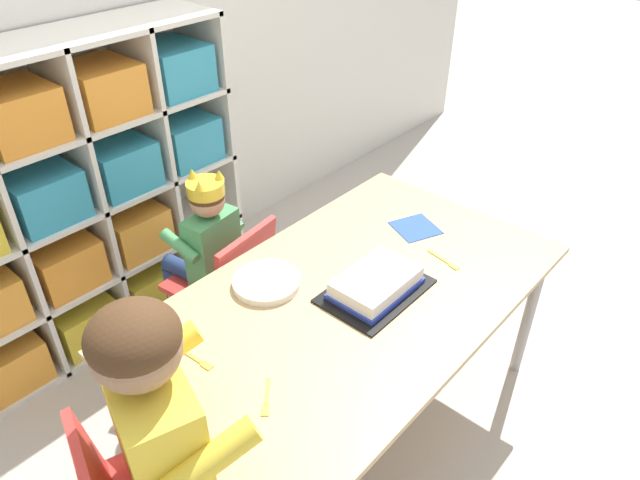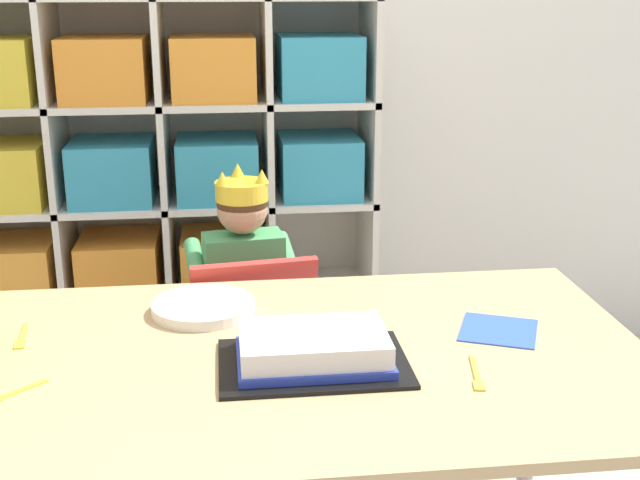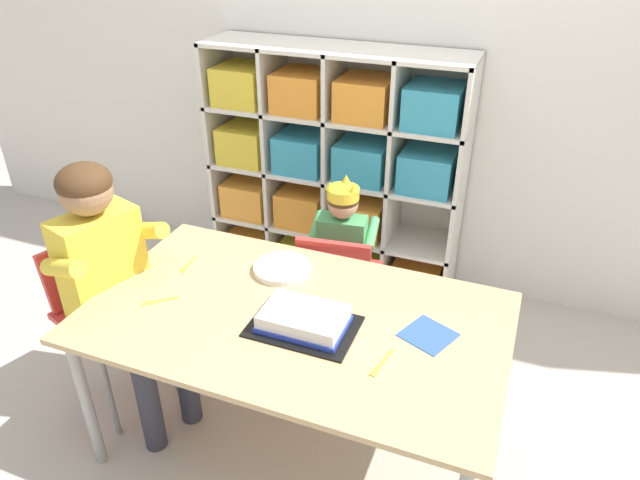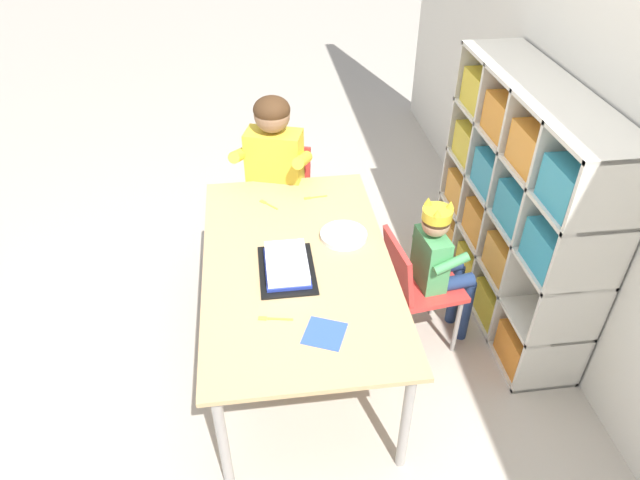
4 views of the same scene
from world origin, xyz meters
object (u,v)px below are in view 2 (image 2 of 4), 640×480
object	(u,v)px
activity_table	(282,380)
child_with_crown	(242,278)
fork_by_napkin	(22,338)
fork_scattered_mid_table	(10,394)
classroom_chair_blue	(249,340)
paper_plate_stack	(203,307)
birthday_cake_on_tray	(313,351)
fork_near_child_seat	(477,375)

from	to	relation	value
activity_table	child_with_crown	size ratio (longest dim) A/B	1.71
activity_table	fork_by_napkin	distance (m)	0.54
fork_scattered_mid_table	classroom_chair_blue	bearing A→B (deg)	16.29
fork_scattered_mid_table	fork_by_napkin	bearing A→B (deg)	56.29
child_with_crown	fork_scattered_mid_table	bearing A→B (deg)	54.43
fork_by_napkin	fork_scattered_mid_table	size ratio (longest dim) A/B	1.21
classroom_chair_blue	child_with_crown	xyz separation A→B (m)	(-0.01, 0.11, 0.14)
paper_plate_stack	fork_scattered_mid_table	xyz separation A→B (m)	(-0.33, -0.34, -0.01)
birthday_cake_on_tray	child_with_crown	bearing A→B (deg)	98.81
classroom_chair_blue	child_with_crown	world-z (taller)	child_with_crown
activity_table	fork_near_child_seat	size ratio (longest dim) A/B	10.27
classroom_chair_blue	fork_scattered_mid_table	xyz separation A→B (m)	(-0.44, -0.69, 0.23)
child_with_crown	birthday_cake_on_tray	bearing A→B (deg)	91.35
child_with_crown	birthday_cake_on_tray	distance (m)	0.76
paper_plate_stack	birthday_cake_on_tray	bearing A→B (deg)	-53.98
activity_table	fork_by_napkin	size ratio (longest dim) A/B	11.54
classroom_chair_blue	paper_plate_stack	world-z (taller)	classroom_chair_blue
paper_plate_stack	fork_by_napkin	distance (m)	0.38
fork_scattered_mid_table	fork_near_child_seat	size ratio (longest dim) A/B	0.74
birthday_cake_on_tray	paper_plate_stack	xyz separation A→B (m)	(-0.21, 0.29, -0.02)
classroom_chair_blue	birthday_cake_on_tray	size ratio (longest dim) A/B	1.84
birthday_cake_on_tray	paper_plate_stack	bearing A→B (deg)	126.02
birthday_cake_on_tray	paper_plate_stack	world-z (taller)	birthday_cake_on_tray
fork_near_child_seat	paper_plate_stack	bearing A→B (deg)	64.44
paper_plate_stack	fork_by_napkin	bearing A→B (deg)	-164.92
paper_plate_stack	fork_by_napkin	xyz separation A→B (m)	(-0.36, -0.10, -0.01)
classroom_chair_blue	birthday_cake_on_tray	distance (m)	0.69
fork_by_napkin	fork_scattered_mid_table	xyz separation A→B (m)	(0.03, -0.25, 0.00)
fork_near_child_seat	fork_by_napkin	bearing A→B (deg)	83.36
classroom_chair_blue	activity_table	bearing A→B (deg)	87.00
fork_by_napkin	birthday_cake_on_tray	bearing A→B (deg)	-113.75
classroom_chair_blue	child_with_crown	size ratio (longest dim) A/B	0.77
fork_by_napkin	fork_scattered_mid_table	world-z (taller)	same
fork_by_napkin	classroom_chair_blue	bearing A→B (deg)	-52.16
child_with_crown	paper_plate_stack	bearing A→B (deg)	70.78
child_with_crown	fork_scattered_mid_table	size ratio (longest dim) A/B	8.19
classroom_chair_blue	fork_near_child_seat	size ratio (longest dim) A/B	4.64
activity_table	birthday_cake_on_tray	size ratio (longest dim) A/B	4.07
activity_table	fork_near_child_seat	xyz separation A→B (m)	(0.35, -0.13, 0.06)
activity_table	birthday_cake_on_tray	world-z (taller)	birthday_cake_on_tray
classroom_chair_blue	birthday_cake_on_tray	bearing A→B (deg)	91.69
fork_near_child_seat	child_with_crown	bearing A→B (deg)	37.07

